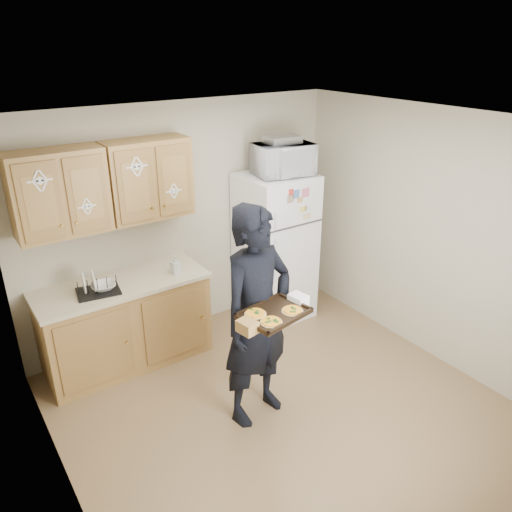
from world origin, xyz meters
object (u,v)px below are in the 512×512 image
at_px(baking_tray, 274,314).
at_px(dish_rack, 97,285).
at_px(microwave, 283,159).
at_px(person, 257,317).
at_px(refrigerator, 275,248).

xyz_separation_m(baking_tray, dish_rack, (-0.84, 1.58, -0.18)).
relative_size(microwave, dish_rack, 1.60).
bearing_deg(person, refrigerator, 38.56).
height_order(baking_tray, dish_rack, baking_tray).
relative_size(baking_tray, dish_rack, 1.30).
relative_size(refrigerator, person, 0.88).
distance_m(microwave, dish_rack, 2.28).
bearing_deg(baking_tray, microwave, 41.02).
distance_m(refrigerator, person, 1.74).
xyz_separation_m(person, baking_tray, (-0.05, -0.30, 0.19)).
bearing_deg(dish_rack, microwave, -0.92).
xyz_separation_m(person, microwave, (1.20, 1.25, 0.91)).
bearing_deg(microwave, person, -125.99).
bearing_deg(baking_tray, refrigerator, 43.07).
bearing_deg(baking_tray, person, 70.05).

